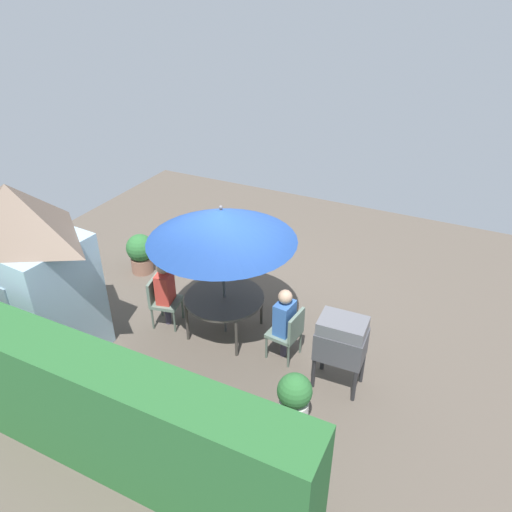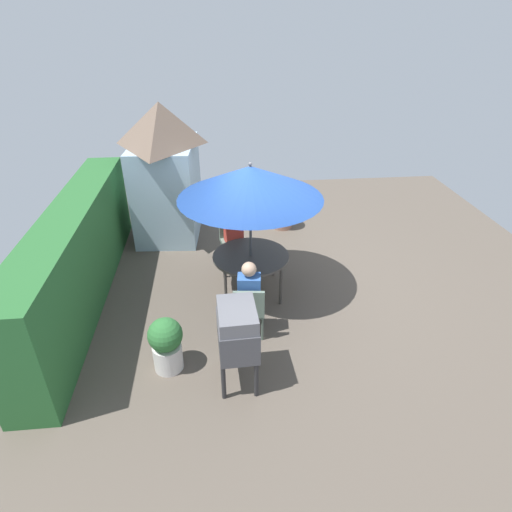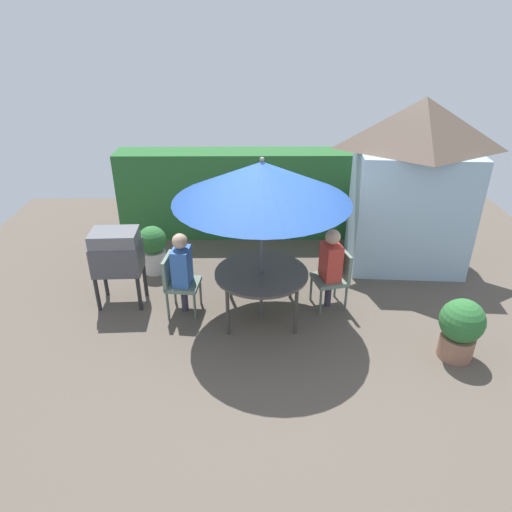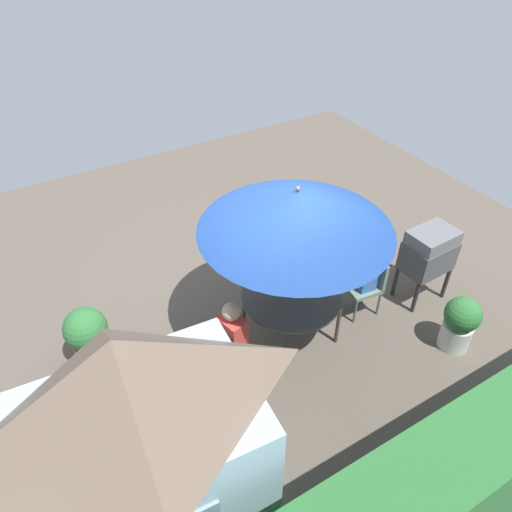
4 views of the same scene
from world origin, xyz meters
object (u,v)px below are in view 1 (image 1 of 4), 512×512
Objects in this scene: potted_plant_by_shed at (294,399)px; potted_plant_by_grill at (141,252)px; bbq_grill at (341,340)px; person_in_blue at (285,316)px; patio_table at (224,299)px; person_in_red at (165,286)px; chair_far_side at (289,331)px; garden_shed at (27,269)px; chair_near_shed at (161,298)px; patio_umbrella at (222,225)px.

potted_plant_by_shed is 4.87m from potted_plant_by_grill.
person_in_blue is (0.98, -0.23, -0.06)m from bbq_grill.
potted_plant_by_grill is (2.50, -0.96, -0.22)m from patio_table.
person_in_red reaches higher than potted_plant_by_grill.
chair_far_side is (0.89, -0.22, -0.33)m from bbq_grill.
potted_plant_by_shed is 0.66× the size of person_in_red.
chair_far_side is (-3.75, -1.46, -0.94)m from garden_shed.
patio_table is at bearing -166.39° from person_in_red.
person_in_blue is at bearing 173.73° from patio_table.
garden_shed is 3.41× the size of potted_plant_by_grill.
potted_plant_by_shed is (-2.91, 1.06, -0.07)m from chair_near_shed.
potted_plant_by_grill is (3.72, -1.09, -0.07)m from chair_far_side.
person_in_red is at bearing 140.85° from potted_plant_by_grill.
person_in_red is 1.00× the size of person_in_blue.
chair_far_side is 0.71× the size of person_in_red.
garden_shed is 2.75m from potted_plant_by_grill.
patio_umbrella is 2.46m from bbq_grill.
bbq_grill reaches higher than chair_far_side.
potted_plant_by_shed is (-4.33, -0.27, -1.01)m from garden_shed.
patio_umbrella is at bearing -36.27° from potted_plant_by_shed.
patio_umbrella is 1.64m from person_in_red.
potted_plant_by_shed is (-0.58, 1.19, -0.07)m from chair_far_side.
patio_umbrella is 1.89× the size of person_in_blue.
person_in_red is at bearing -20.91° from potted_plant_by_shed.
patio_umbrella is 1.90m from chair_near_shed.
chair_near_shed is at bearing -1.62° from bbq_grill.
potted_plant_by_shed is 1.00× the size of potted_plant_by_grill.
potted_plant_by_grill reaches higher than potted_plant_by_shed.
chair_far_side is at bearing 173.73° from patio_umbrella.
patio_table is (-2.53, -1.60, -0.79)m from garden_shed.
patio_table is 1.10× the size of bbq_grill.
chair_near_shed is at bearing 3.25° from chair_far_side.
potted_plant_by_grill is (4.61, -1.32, -0.39)m from bbq_grill.
bbq_grill is at bearing 170.42° from patio_umbrella.
patio_table is 1.05m from person_in_red.
potted_plant_by_shed is at bearing 143.73° from patio_table.
person_in_blue reaches higher than patio_table.
bbq_grill reaches higher than potted_plant_by_grill.
garden_shed is 3.42× the size of potted_plant_by_shed.
chair_near_shed is 1.86m from potted_plant_by_grill.
person_in_red reaches higher than chair_far_side.
bbq_grill is 3.14m from person_in_red.
garden_shed is 4.13m from chair_far_side.
garden_shed is 2.26× the size of person_in_red.
chair_near_shed is at bearing -20.01° from potted_plant_by_shed.
patio_umbrella is 2.85× the size of potted_plant_by_shed.
patio_table is at bearing -166.39° from chair_near_shed.
patio_umbrella is 2.76m from potted_plant_by_shed.
garden_shed is at bearing 32.33° from patio_umbrella.
potted_plant_by_grill is (-0.03, -2.56, -1.00)m from garden_shed.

